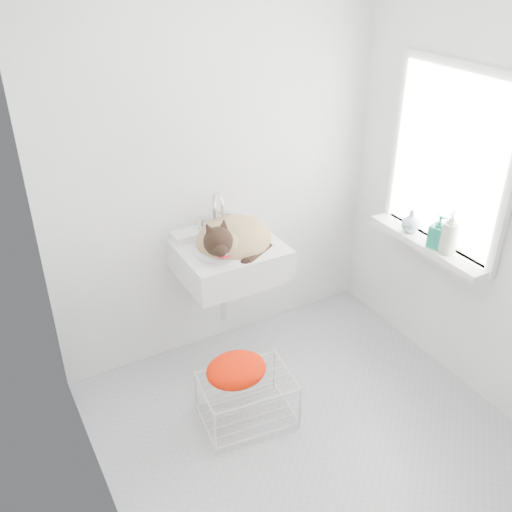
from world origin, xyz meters
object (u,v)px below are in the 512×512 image
wire_rack (247,400)px  bottle_b (436,247)px  bottle_a (446,253)px  bottle_c (409,231)px  cat (232,240)px  sink (229,245)px

wire_rack → bottle_b: bottle_b is taller
bottle_a → bottle_c: (0.00, 0.31, 0.00)m
cat → bottle_b: size_ratio=2.70×
cat → bottle_b: (1.06, -0.60, -0.04)m
wire_rack → bottle_a: size_ratio=2.25×
bottle_a → sink: bearing=146.7°
bottle_a → bottle_b: 0.08m
bottle_a → bottle_c: bearing=90.0°
wire_rack → bottle_b: bearing=-3.0°
sink → bottle_a: 1.28m
sink → bottle_b: 1.23m
wire_rack → bottle_c: (1.25, 0.16, 0.70)m
wire_rack → bottle_a: bearing=-6.8°
cat → bottle_a: bearing=-46.8°
wire_rack → bottle_a: (1.25, -0.15, 0.70)m
cat → bottle_b: 1.22m
bottle_a → bottle_b: bottle_a is taller
bottle_c → sink: bearing=159.9°
bottle_b → bottle_a: bearing=-90.0°
cat → bottle_b: cat is taller
cat → bottle_a: size_ratio=2.47×
bottle_a → bottle_b: bearing=90.0°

